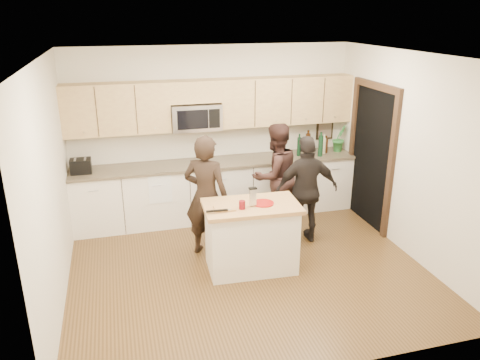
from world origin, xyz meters
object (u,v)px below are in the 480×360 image
object	(u,v)px
toaster	(81,166)
woman_left	(206,196)
woman_right	(306,190)
island	(251,236)
woman_center	(275,176)

from	to	relation	value
toaster	woman_left	bearing A→B (deg)	-35.30
woman_left	woman_right	size ratio (longest dim) A/B	1.07
island	toaster	xyz separation A→B (m)	(-2.10, 1.70, 0.59)
toaster	woman_left	world-z (taller)	woman_left
woman_left	woman_center	xyz separation A→B (m)	(1.19, 0.61, -0.03)
woman_left	woman_right	bearing A→B (deg)	-148.33
island	woman_left	distance (m)	0.82
woman_center	woman_left	bearing A→B (deg)	10.75
toaster	woman_center	bearing A→B (deg)	-10.85
toaster	woman_left	distance (m)	2.01
toaster	woman_center	xyz separation A→B (m)	(2.82, -0.54, -0.23)
woman_center	woman_right	bearing A→B (deg)	96.07
island	woman_right	size ratio (longest dim) A/B	0.79
toaster	woman_center	world-z (taller)	woman_center
island	woman_center	bearing A→B (deg)	61.29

